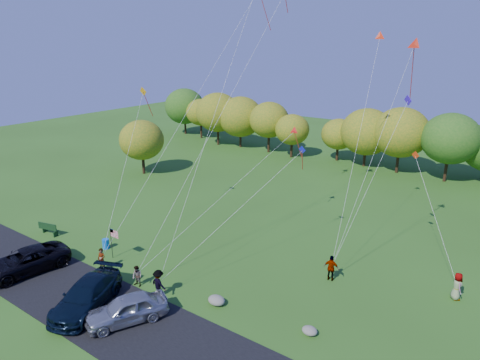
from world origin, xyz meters
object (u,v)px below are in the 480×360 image
(minivan_navy, at_px, (87,295))
(flyer_d, at_px, (331,268))
(flyer_b, at_px, (137,276))
(park_bench, at_px, (49,228))
(flyer_a, at_px, (102,259))
(trash_barrel, at_px, (106,244))
(minivan_dark, at_px, (25,261))
(minivan_silver, at_px, (127,309))
(flyer_c, at_px, (159,283))
(flyer_e, at_px, (457,286))

(minivan_navy, height_order, flyer_d, flyer_d)
(flyer_b, height_order, park_bench, flyer_b)
(flyer_a, height_order, trash_barrel, flyer_a)
(flyer_b, bearing_deg, minivan_dark, -156.95)
(minivan_dark, height_order, flyer_b, minivan_dark)
(minivan_silver, xyz_separation_m, flyer_a, (-6.40, 3.08, -0.03))
(minivan_dark, relative_size, minivan_silver, 1.25)
(flyer_a, xyz_separation_m, flyer_c, (5.97, 0.00, 0.09))
(flyer_a, bearing_deg, flyer_d, 15.75)
(trash_barrel, bearing_deg, flyer_c, -15.51)
(flyer_a, relative_size, park_bench, 0.88)
(flyer_c, relative_size, park_bench, 0.98)
(minivan_dark, xyz_separation_m, flyer_d, (18.76, 11.98, 0.05))
(flyer_b, xyz_separation_m, park_bench, (-12.81, 1.20, -0.18))
(flyer_b, distance_m, trash_barrel, 6.94)
(minivan_navy, relative_size, flyer_a, 3.46)
(minivan_navy, xyz_separation_m, flyer_b, (0.63, 3.62, -0.16))
(flyer_a, height_order, flyer_c, flyer_c)
(minivan_dark, bearing_deg, minivan_silver, 11.23)
(flyer_a, distance_m, flyer_b, 3.86)
(flyer_c, bearing_deg, flyer_e, -140.69)
(flyer_d, distance_m, trash_barrel, 18.21)
(minivan_navy, relative_size, minivan_silver, 1.22)
(flyer_d, bearing_deg, flyer_e, -168.41)
(minivan_silver, xyz_separation_m, flyer_c, (-0.42, 3.08, 0.07))
(minivan_navy, relative_size, trash_barrel, 7.28)
(minivan_navy, bearing_deg, flyer_b, 58.27)
(flyer_b, relative_size, trash_barrel, 1.87)
(minivan_navy, distance_m, trash_barrel, 8.43)
(flyer_e, bearing_deg, flyer_b, 89.22)
(minivan_dark, distance_m, minivan_navy, 7.50)
(minivan_dark, distance_m, flyer_a, 5.50)
(park_bench, bearing_deg, trash_barrel, -2.95)
(minivan_dark, distance_m, minivan_silver, 10.67)
(flyer_c, height_order, park_bench, flyer_c)
(minivan_dark, bearing_deg, trash_barrel, 83.73)
(flyer_c, distance_m, flyer_e, 19.66)
(flyer_d, xyz_separation_m, flyer_e, (7.70, 2.59, -0.01))
(flyer_d, distance_m, park_bench, 24.56)
(flyer_b, distance_m, park_bench, 12.86)
(flyer_a, bearing_deg, flyer_b, -14.70)
(flyer_b, xyz_separation_m, flyer_d, (10.63, 8.52, 0.19))
(minivan_navy, relative_size, flyer_c, 3.12)
(flyer_b, distance_m, flyer_d, 13.63)
(minivan_silver, xyz_separation_m, park_bench, (-15.34, 4.28, -0.31))
(flyer_e, xyz_separation_m, trash_barrel, (-24.84, -8.72, -0.54))
(minivan_silver, height_order, flyer_c, flyer_c)
(minivan_silver, xyz_separation_m, flyer_d, (8.09, 11.60, 0.06))
(flyer_b, height_order, flyer_c, flyer_c)
(minivan_dark, relative_size, flyer_d, 3.20)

